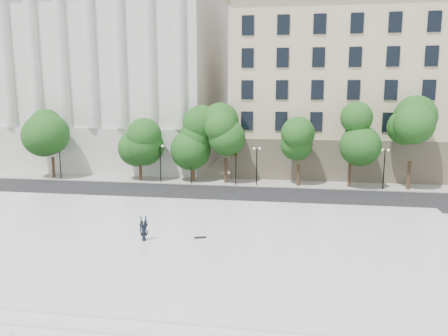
{
  "coord_description": "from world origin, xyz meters",
  "views": [
    {
      "loc": [
        9.15,
        -25.48,
        10.73
      ],
      "look_at": [
        3.7,
        10.0,
        4.26
      ],
      "focal_mm": 35.0,
      "sensor_mm": 36.0,
      "label": 1
    }
  ],
  "objects_px": {
    "person_lying": "(144,237)",
    "skateboard": "(200,237)",
    "traffic_light_west": "(191,153)",
    "traffic_light_east": "(236,154)"
  },
  "relations": [
    {
      "from": "traffic_light_west",
      "to": "traffic_light_east",
      "type": "relative_size",
      "value": 1.01
    },
    {
      "from": "skateboard",
      "to": "person_lying",
      "type": "bearing_deg",
      "value": 178.88
    },
    {
      "from": "traffic_light_east",
      "to": "skateboard",
      "type": "distance_m",
      "value": 19.36
    },
    {
      "from": "traffic_light_west",
      "to": "skateboard",
      "type": "bearing_deg",
      "value": -75.17
    },
    {
      "from": "person_lying",
      "to": "skateboard",
      "type": "relative_size",
      "value": 2.06
    },
    {
      "from": "traffic_light_west",
      "to": "skateboard",
      "type": "xyz_separation_m",
      "value": [
        5.06,
        -19.11,
        -3.18
      ]
    },
    {
      "from": "traffic_light_east",
      "to": "person_lying",
      "type": "xyz_separation_m",
      "value": [
        -3.82,
        -20.23,
        -2.95
      ]
    },
    {
      "from": "person_lying",
      "to": "skateboard",
      "type": "height_order",
      "value": "person_lying"
    },
    {
      "from": "traffic_light_west",
      "to": "skateboard",
      "type": "height_order",
      "value": "traffic_light_west"
    },
    {
      "from": "person_lying",
      "to": "traffic_light_west",
      "type": "bearing_deg",
      "value": 66.08
    }
  ]
}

